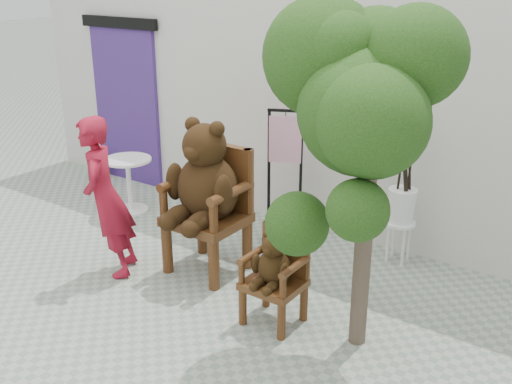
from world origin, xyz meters
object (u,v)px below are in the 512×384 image
display_stand (284,190)px  stool_bucket (402,205)px  person (106,198)px  cafe_table (129,179)px  tree (358,93)px  chair_small (275,268)px  chair_big (207,188)px

display_stand → stool_bucket: display_stand is taller
person → cafe_table: bearing=-176.0°
tree → chair_small: bearing=-176.6°
display_stand → person: bearing=-144.3°
stool_bucket → tree: size_ratio=0.52×
chair_small → cafe_table: chair_small is taller
display_stand → tree: bearing=-68.3°
chair_big → display_stand: bearing=78.6°
cafe_table → chair_small: bearing=-20.0°
display_stand → chair_big: bearing=-125.8°
person → display_stand: (0.99, 1.72, -0.23)m
cafe_table → stool_bucket: 3.43m
chair_big → person: bearing=-140.9°
person → stool_bucket: 3.00m
person → stool_bucket: size_ratio=1.12×
stool_bucket → display_stand: bearing=-171.3°
chair_small → person: bearing=-173.7°
cafe_table → display_stand: 2.10m
person → tree: (2.52, 0.25, 1.29)m
chair_big → tree: size_ratio=0.58×
cafe_table → tree: tree is taller
tree → person: bearing=-174.5°
cafe_table → display_stand: (2.05, 0.45, 0.14)m
chair_big → stool_bucket: bearing=40.2°
stool_bucket → person: bearing=-140.2°
chair_small → display_stand: bearing=120.2°
person → display_stand: 2.00m
chair_small → stool_bucket: (0.43, 1.71, 0.13)m
chair_big → tree: (1.75, -0.38, 1.20)m
stool_bucket → tree: tree is taller
chair_big → tree: bearing=-12.2°
person → chair_big: bearing=93.3°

